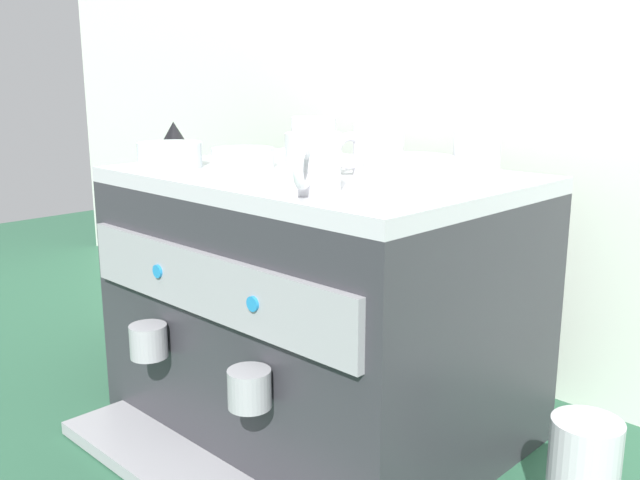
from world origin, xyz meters
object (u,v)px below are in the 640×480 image
(ceramic_bowl_2, at_px, (170,155))
(ceramic_cup_1, at_px, (380,148))
(ceramic_cup_5, at_px, (477,157))
(milk_pitcher, at_px, (582,480))
(ceramic_cup_2, at_px, (317,153))
(coffee_grinder, at_px, (179,238))
(ceramic_bowl_1, at_px, (243,158))
(ceramic_bowl_0, at_px, (408,172))
(ceramic_cup_3, at_px, (313,140))
(ceramic_cup_0, at_px, (376,150))
(ceramic_cup_4, at_px, (312,163))
(espresso_machine, at_px, (318,303))

(ceramic_bowl_2, bearing_deg, ceramic_cup_1, 45.06)
(ceramic_cup_5, relative_size, milk_pitcher, 0.63)
(ceramic_cup_1, distance_m, ceramic_cup_2, 0.13)
(ceramic_cup_1, bearing_deg, coffee_grinder, -174.23)
(ceramic_cup_1, height_order, ceramic_bowl_1, ceramic_cup_1)
(ceramic_bowl_1, relative_size, ceramic_bowl_2, 0.97)
(ceramic_cup_2, relative_size, milk_pitcher, 0.58)
(ceramic_cup_2, distance_m, ceramic_bowl_2, 0.25)
(ceramic_bowl_0, height_order, ceramic_bowl_1, ceramic_bowl_0)
(ceramic_cup_1, height_order, ceramic_bowl_0, ceramic_cup_1)
(ceramic_cup_2, relative_size, ceramic_bowl_2, 0.89)
(ceramic_cup_2, bearing_deg, milk_pitcher, 2.76)
(coffee_grinder, height_order, milk_pitcher, coffee_grinder)
(ceramic_bowl_0, relative_size, ceramic_bowl_2, 1.19)
(ceramic_cup_1, distance_m, ceramic_cup_5, 0.21)
(ceramic_cup_1, bearing_deg, ceramic_bowl_1, -131.81)
(ceramic_cup_1, bearing_deg, ceramic_bowl_2, -134.94)
(milk_pitcher, bearing_deg, ceramic_cup_5, 162.97)
(ceramic_cup_3, distance_m, coffee_grinder, 0.46)
(ceramic_bowl_1, xyz_separation_m, milk_pitcher, (0.57, 0.06, -0.35))
(coffee_grinder, bearing_deg, ceramic_bowl_0, -7.17)
(ceramic_cup_5, bearing_deg, ceramic_cup_0, -167.55)
(ceramic_cup_1, height_order, ceramic_cup_4, ceramic_cup_4)
(ceramic_bowl_0, xyz_separation_m, ceramic_bowl_1, (-0.31, -0.03, -0.00))
(ceramic_bowl_2, bearing_deg, ceramic_cup_2, 27.22)
(ceramic_cup_3, bearing_deg, ceramic_cup_0, -10.09)
(milk_pitcher, bearing_deg, ceramic_bowl_0, -173.30)
(ceramic_bowl_2, relative_size, milk_pitcher, 0.65)
(ceramic_cup_2, bearing_deg, ceramic_bowl_0, -2.92)
(ceramic_cup_0, relative_size, ceramic_cup_2, 1.21)
(espresso_machine, height_order, ceramic_cup_4, ceramic_cup_4)
(ceramic_bowl_0, height_order, ceramic_bowl_2, same)
(ceramic_cup_3, height_order, ceramic_cup_5, ceramic_cup_3)
(ceramic_cup_5, bearing_deg, coffee_grinder, -179.09)
(ceramic_cup_4, relative_size, ceramic_bowl_0, 0.85)
(ceramic_cup_2, height_order, ceramic_bowl_1, ceramic_cup_2)
(ceramic_cup_0, distance_m, coffee_grinder, 0.61)
(espresso_machine, distance_m, ceramic_bowl_1, 0.26)
(espresso_machine, xyz_separation_m, ceramic_bowl_1, (-0.12, -0.05, 0.23))
(ceramic_cup_4, bearing_deg, milk_pitcher, 26.38)
(espresso_machine, relative_size, ceramic_bowl_0, 5.00)
(espresso_machine, relative_size, milk_pitcher, 3.86)
(ceramic_cup_0, bearing_deg, ceramic_cup_2, -143.70)
(ceramic_cup_5, distance_m, ceramic_bowl_2, 0.49)
(ceramic_cup_1, distance_m, ceramic_bowl_2, 0.34)
(ceramic_cup_5, bearing_deg, ceramic_bowl_1, -160.62)
(ceramic_cup_0, height_order, ceramic_cup_1, ceramic_cup_0)
(ceramic_cup_4, height_order, ceramic_bowl_0, ceramic_cup_4)
(ceramic_cup_3, relative_size, ceramic_bowl_1, 1.10)
(ceramic_bowl_0, height_order, coffee_grinder, coffee_grinder)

